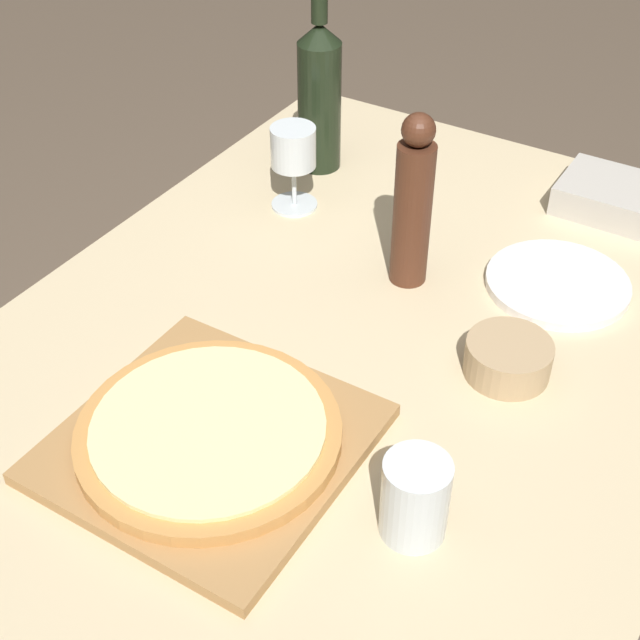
{
  "coord_description": "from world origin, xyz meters",
  "views": [
    {
      "loc": [
        0.46,
        -0.84,
        1.58
      ],
      "look_at": [
        -0.02,
        -0.06,
        0.82
      ],
      "focal_mm": 50.0,
      "sensor_mm": 36.0,
      "label": 1
    }
  ],
  "objects_px": {
    "pizza": "(209,431)",
    "wine_bottle": "(319,93)",
    "small_bowl": "(508,358)",
    "wine_glass": "(293,152)",
    "pepper_mill": "(413,205)"
  },
  "relations": [
    {
      "from": "pepper_mill",
      "to": "wine_glass",
      "type": "height_order",
      "value": "pepper_mill"
    },
    {
      "from": "wine_bottle",
      "to": "pizza",
      "type": "bearing_deg",
      "value": -69.42
    },
    {
      "from": "pizza",
      "to": "wine_glass",
      "type": "xyz_separation_m",
      "value": [
        -0.21,
        0.52,
        0.07
      ]
    },
    {
      "from": "pizza",
      "to": "small_bowl",
      "type": "relative_size",
      "value": 2.79
    },
    {
      "from": "wine_bottle",
      "to": "wine_glass",
      "type": "bearing_deg",
      "value": -75.54
    },
    {
      "from": "pizza",
      "to": "wine_glass",
      "type": "relative_size",
      "value": 2.21
    },
    {
      "from": "pizza",
      "to": "wine_bottle",
      "type": "distance_m",
      "value": 0.72
    },
    {
      "from": "pizza",
      "to": "small_bowl",
      "type": "height_order",
      "value": "small_bowl"
    },
    {
      "from": "pepper_mill",
      "to": "small_bowl",
      "type": "height_order",
      "value": "pepper_mill"
    },
    {
      "from": "pizza",
      "to": "small_bowl",
      "type": "xyz_separation_m",
      "value": [
        0.26,
        0.32,
        -0.0
      ]
    },
    {
      "from": "small_bowl",
      "to": "wine_glass",
      "type": "bearing_deg",
      "value": 156.39
    },
    {
      "from": "wine_glass",
      "to": "small_bowl",
      "type": "distance_m",
      "value": 0.52
    },
    {
      "from": "wine_glass",
      "to": "small_bowl",
      "type": "height_order",
      "value": "wine_glass"
    },
    {
      "from": "wine_bottle",
      "to": "wine_glass",
      "type": "xyz_separation_m",
      "value": [
        0.04,
        -0.14,
        -0.04
      ]
    },
    {
      "from": "pepper_mill",
      "to": "wine_bottle",
      "type": "bearing_deg",
      "value": 142.69
    }
  ]
}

